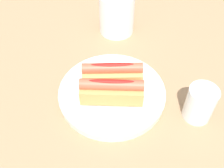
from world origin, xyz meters
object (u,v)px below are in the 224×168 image
(hotdog_back, at_px, (112,74))
(water_glass, at_px, (200,105))
(hotdog_front, at_px, (112,90))
(paper_towel_roll, at_px, (117,13))
(serving_bowl, at_px, (112,93))

(hotdog_back, height_order, water_glass, hotdog_back)
(hotdog_front, relative_size, hotdog_back, 0.99)
(hotdog_front, bearing_deg, paper_towel_roll, 99.65)
(hotdog_front, distance_m, hotdog_back, 0.06)
(hotdog_front, relative_size, water_glass, 1.74)
(serving_bowl, xyz_separation_m, paper_towel_roll, (-0.05, 0.28, 0.05))
(hotdog_back, distance_m, paper_towel_roll, 0.26)
(serving_bowl, relative_size, water_glass, 3.04)
(hotdog_front, height_order, hotdog_back, same)
(hotdog_back, height_order, paper_towel_roll, paper_towel_roll)
(hotdog_front, bearing_deg, water_glass, 4.03)
(hotdog_back, distance_m, water_glass, 0.22)
(serving_bowl, bearing_deg, water_glass, -3.32)
(serving_bowl, distance_m, hotdog_front, 0.05)
(water_glass, relative_size, paper_towel_roll, 0.67)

